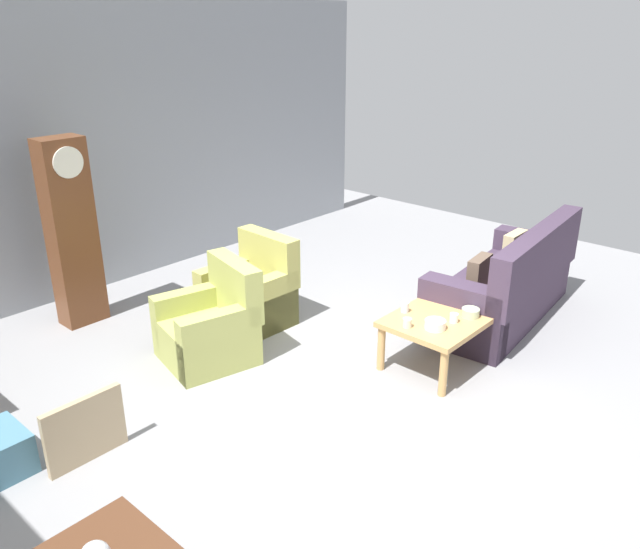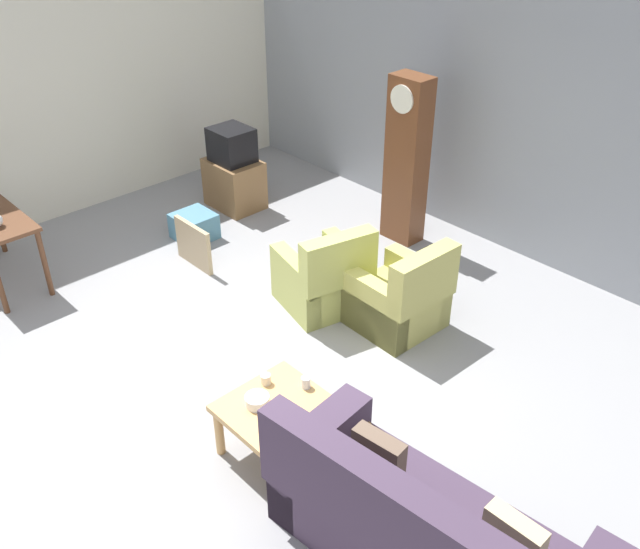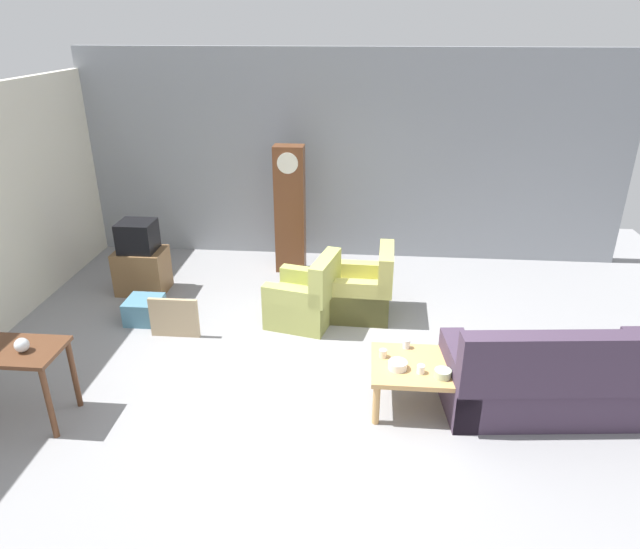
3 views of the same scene
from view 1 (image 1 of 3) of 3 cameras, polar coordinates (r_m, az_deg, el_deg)
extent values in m
plane|color=gray|center=(5.65, 2.06, -9.68)|extent=(10.40, 10.40, 0.00)
cube|color=gray|center=(7.75, -18.94, 10.69)|extent=(8.40, 0.16, 3.20)
cube|color=#423347|center=(7.00, 15.67, -1.95)|extent=(2.17, 1.05, 0.44)
cube|color=#423347|center=(6.71, 18.96, 1.40)|extent=(2.11, 0.41, 0.60)
cube|color=#423347|center=(7.78, 18.28, 1.14)|extent=(0.32, 0.86, 0.68)
cube|color=#423347|center=(6.16, 12.58, -3.79)|extent=(0.32, 0.86, 0.68)
cube|color=#C6B284|center=(7.30, 17.01, 2.27)|extent=(0.36, 0.13, 0.36)
cube|color=brown|center=(6.45, 14.04, -0.01)|extent=(0.37, 0.16, 0.36)
cube|color=tan|center=(6.00, -10.13, -5.81)|extent=(0.92, 0.92, 0.40)
cube|color=tan|center=(5.93, -7.62, -1.10)|extent=(0.35, 0.78, 0.52)
cube|color=tan|center=(6.21, -11.36, -3.90)|extent=(0.78, 0.33, 0.60)
cube|color=tan|center=(5.71, -8.92, -6.11)|extent=(0.78, 0.33, 0.60)
cube|color=tan|center=(6.61, -6.58, -2.89)|extent=(0.79, 0.79, 0.40)
cube|color=tan|center=(6.62, -4.62, 1.55)|extent=(0.21, 0.77, 0.52)
cube|color=tan|center=(6.79, -8.23, -1.37)|extent=(0.77, 0.19, 0.60)
cube|color=tan|center=(6.36, -4.89, -2.88)|extent=(0.77, 0.19, 0.60)
cube|color=tan|center=(5.83, 10.66, -3.96)|extent=(0.96, 0.76, 0.05)
cylinder|color=tan|center=(5.47, 10.99, -8.66)|extent=(0.07, 0.07, 0.43)
cylinder|color=tan|center=(6.14, 15.19, -5.49)|extent=(0.07, 0.07, 0.43)
cylinder|color=tan|center=(5.78, 5.50, -6.57)|extent=(0.07, 0.07, 0.43)
cylinder|color=tan|center=(6.41, 10.08, -3.80)|extent=(0.07, 0.07, 0.43)
cube|color=brown|center=(6.85, -21.36, 3.42)|extent=(0.44, 0.28, 1.92)
cylinder|color=silver|center=(6.53, -21.63, 9.31)|extent=(0.30, 0.02, 0.30)
cube|color=tan|center=(4.94, -20.29, -12.93)|extent=(0.60, 0.05, 0.50)
cylinder|color=white|center=(5.72, 11.91, -3.83)|extent=(0.08, 0.08, 0.08)
cylinder|color=silver|center=(5.84, 7.62, -2.91)|extent=(0.07, 0.07, 0.09)
cylinder|color=beige|center=(5.57, 7.82, -4.31)|extent=(0.08, 0.08, 0.08)
cylinder|color=white|center=(5.58, 10.28, -4.43)|extent=(0.18, 0.18, 0.08)
cylinder|color=#B2C69E|center=(5.86, 13.33, -3.34)|extent=(0.16, 0.16, 0.08)
camera|label=2|loc=(7.48, 44.23, 24.62)|focal=38.96mm
camera|label=3|loc=(4.51, 74.00, 14.34)|focal=31.76mm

